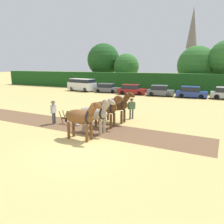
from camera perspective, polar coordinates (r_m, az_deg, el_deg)
The scene contains 19 objects.
ground_plane at distance 11.70m, azimuth -8.68°, elevation -10.27°, with size 240.00×240.00×0.00m, color tan.
plowed_furrow_strip at distance 17.29m, azimuth -12.58°, elevation -2.99°, with size 21.69×3.16×0.01m, color brown.
hedgerow at distance 38.05m, azimuth 15.89°, elevation 7.36°, with size 73.82×1.87×3.09m, color #194719.
tree_far_left at distance 48.38m, azimuth -2.22°, elevation 13.43°, with size 6.96×6.96×8.99m.
tree_left at distance 45.30m, azimuth 3.74°, elevation 11.78°, with size 5.13×5.13×6.72m.
tree_center_left at distance 42.90m, azimuth 21.22°, elevation 11.32°, with size 6.83×6.83×7.82m.
church_spire at distance 71.86m, azimuth 20.08°, elevation 16.67°, with size 3.22×3.22×20.92m.
draft_horse_lead_left at distance 13.15m, azimuth -8.09°, elevation -1.31°, with size 2.74×0.99×2.46m.
draft_horse_lead_right at distance 14.41m, azimuth -4.47°, elevation -0.27°, with size 2.83×0.97×2.45m.
draft_horse_trail_left at distance 15.71m, azimuth -1.53°, elevation 1.14°, with size 2.62×1.01×2.46m.
draft_horse_trail_right at distance 17.06m, azimuth 1.03°, elevation 1.98°, with size 2.98×1.07×2.52m.
plow at distance 16.75m, azimuth -10.67°, elevation -2.27°, with size 1.67×0.48×1.13m.
farmer_at_plow at distance 17.18m, azimuth -15.04°, elevation 0.41°, with size 0.45×0.69×1.79m.
farmer_beside_team at distance 18.28m, azimuth 5.13°, elevation 1.32°, with size 0.54×0.46×1.72m.
parked_van at distance 38.58m, azimuth -7.90°, elevation 7.08°, with size 5.38×2.91×2.11m.
parked_car_left at distance 36.17m, azimuth -1.36°, elevation 6.25°, with size 4.23×2.09×1.47m.
parked_car_center_left at distance 33.90m, azimuth 5.14°, elevation 5.85°, with size 4.40×2.18×1.52m.
parked_car_center at distance 32.81m, azimuth 12.48°, elevation 5.42°, with size 3.98×2.13×1.55m.
parked_car_center_right at distance 32.30m, azimuth 19.99°, elevation 4.86°, with size 4.14×1.96×1.54m.
Camera 1 is at (6.10, -8.94, 4.44)m, focal length 35.00 mm.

